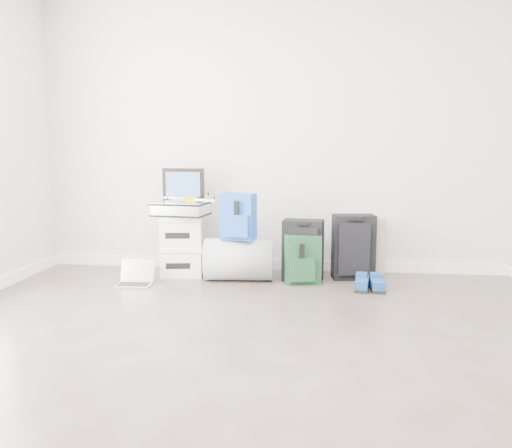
# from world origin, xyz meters

# --- Properties ---
(ground) EXTENTS (5.00, 5.00, 0.00)m
(ground) POSITION_xyz_m (0.00, 0.00, 0.00)
(ground) COLOR #3A2F2A
(ground) RESTS_ON ground
(room_envelope) EXTENTS (4.52, 5.02, 2.71)m
(room_envelope) POSITION_xyz_m (0.00, 0.02, 1.72)
(room_envelope) COLOR silver
(room_envelope) RESTS_ON ground
(boxes_stack) EXTENTS (0.44, 0.37, 0.56)m
(boxes_stack) POSITION_xyz_m (-0.83, 2.14, 0.28)
(boxes_stack) COLOR white
(boxes_stack) RESTS_ON ground
(briefcase) EXTENTS (0.51, 0.40, 0.14)m
(briefcase) POSITION_xyz_m (-0.83, 2.14, 0.63)
(briefcase) COLOR #B2B2B7
(briefcase) RESTS_ON boxes_stack
(painting) EXTENTS (0.41, 0.07, 0.30)m
(painting) POSITION_xyz_m (-0.83, 2.24, 0.85)
(painting) COLOR black
(painting) RESTS_ON briefcase
(drone) EXTENTS (0.55, 0.55, 0.05)m
(drone) POSITION_xyz_m (-0.75, 2.12, 0.72)
(drone) COLOR gold
(drone) RESTS_ON briefcase
(duffel_bag) EXTENTS (0.63, 0.42, 0.38)m
(duffel_bag) POSITION_xyz_m (-0.27, 2.03, 0.19)
(duffel_bag) COLOR gray
(duffel_bag) RESTS_ON ground
(blue_backpack) EXTENTS (0.32, 0.26, 0.41)m
(blue_backpack) POSITION_xyz_m (-0.27, 2.00, 0.58)
(blue_backpack) COLOR #173D97
(blue_backpack) RESTS_ON duffel_bag
(large_suitcase) EXTENTS (0.38, 0.27, 0.55)m
(large_suitcase) POSITION_xyz_m (0.30, 2.08, 0.28)
(large_suitcase) COLOR black
(large_suitcase) RESTS_ON ground
(green_backpack) EXTENTS (0.34, 0.28, 0.43)m
(green_backpack) POSITION_xyz_m (0.30, 1.98, 0.21)
(green_backpack) COLOR #12321A
(green_backpack) RESTS_ON ground
(carry_on) EXTENTS (0.40, 0.28, 0.59)m
(carry_on) POSITION_xyz_m (0.76, 2.19, 0.29)
(carry_on) COLOR black
(carry_on) RESTS_ON ground
(shoes) EXTENTS (0.26, 0.29, 0.09)m
(shoes) POSITION_xyz_m (0.88, 1.81, 0.05)
(shoes) COLOR black
(shoes) RESTS_ON ground
(rolled_rug) EXTENTS (0.18, 0.18, 0.54)m
(rolled_rug) POSITION_xyz_m (0.98, 2.38, 0.27)
(rolled_rug) COLOR gray
(rolled_rug) RESTS_ON ground
(laptop) EXTENTS (0.30, 0.22, 0.21)m
(laptop) POSITION_xyz_m (-1.15, 1.76, 0.05)
(laptop) COLOR silver
(laptop) RESTS_ON ground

